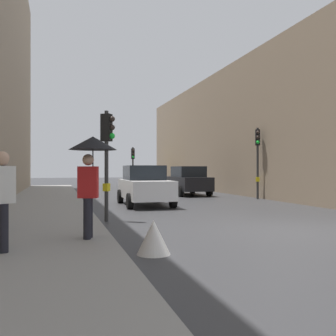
{
  "coord_description": "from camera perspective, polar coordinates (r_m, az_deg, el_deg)",
  "views": [
    {
      "loc": [
        -5.85,
        -8.67,
        1.62
      ],
      "look_at": [
        0.19,
        11.94,
        1.66
      ],
      "focal_mm": 40.4,
      "sensor_mm": 36.0,
      "label": 1
    }
  ],
  "objects": [
    {
      "name": "pedestrian_with_grey_backpack",
      "position": [
        10.05,
        -23.85,
        -2.72
      ],
      "size": [
        0.65,
        0.42,
        1.77
      ],
      "color": "black",
      "rests_on": "sidewalk_kerb"
    },
    {
      "name": "sidewalk_kerb",
      "position": [
        14.76,
        -18.42,
        -6.09
      ],
      "size": [
        3.36,
        40.0,
        0.16
      ],
      "primitive_type": "cube",
      "color": "gray",
      "rests_on": "ground"
    },
    {
      "name": "car_white_compact",
      "position": [
        16.75,
        -3.54,
        -2.64
      ],
      "size": [
        2.08,
        4.23,
        1.76
      ],
      "color": "silver",
      "rests_on": "ground"
    },
    {
      "name": "traffic_light_near_right",
      "position": [
        11.79,
        -9.16,
        3.45
      ],
      "size": [
        0.44,
        0.38,
        3.41
      ],
      "color": "#2D2D2D",
      "rests_on": "ground"
    },
    {
      "name": "traffic_light_far_median",
      "position": [
        30.35,
        -5.32,
        1.19
      ],
      "size": [
        0.24,
        0.43,
        3.33
      ],
      "color": "#2D2D2D",
      "rests_on": "ground"
    },
    {
      "name": "ground_plane",
      "position": [
        10.58,
        17.67,
        -8.91
      ],
      "size": [
        120.0,
        120.0,
        0.0
      ],
      "primitive_type": "plane",
      "color": "#38383A"
    },
    {
      "name": "car_yellow_taxi",
      "position": [
        35.19,
        -2.89,
        -1.3
      ],
      "size": [
        2.03,
        4.2,
        1.76
      ],
      "color": "yellow",
      "rests_on": "ground"
    },
    {
      "name": "warning_sign_triangle",
      "position": [
        7.27,
        -2.19,
        -10.39
      ],
      "size": [
        0.64,
        0.64,
        0.65
      ],
      "primitive_type": "cone",
      "color": "silver",
      "rests_on": "ground"
    },
    {
      "name": "pedestrian_with_umbrella",
      "position": [
        8.08,
        -11.48,
        1.45
      ],
      "size": [
        1.0,
        1.0,
        2.14
      ],
      "color": "black",
      "rests_on": "sidewalk_kerb"
    },
    {
      "name": "building_facade_right",
      "position": [
        29.58,
        17.84,
        4.82
      ],
      "size": [
        12.0,
        32.27,
        8.3
      ],
      "primitive_type": "cube",
      "color": "gray",
      "rests_on": "ground"
    },
    {
      "name": "traffic_light_mid_street",
      "position": [
        20.69,
        13.37,
        2.68
      ],
      "size": [
        0.35,
        0.45,
        3.8
      ],
      "color": "#2D2D2D",
      "rests_on": "ground"
    },
    {
      "name": "car_dark_suv",
      "position": [
        23.15,
        2.91,
        -1.94
      ],
      "size": [
        2.1,
        4.24,
        1.76
      ],
      "color": "black",
      "rests_on": "ground"
    }
  ]
}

